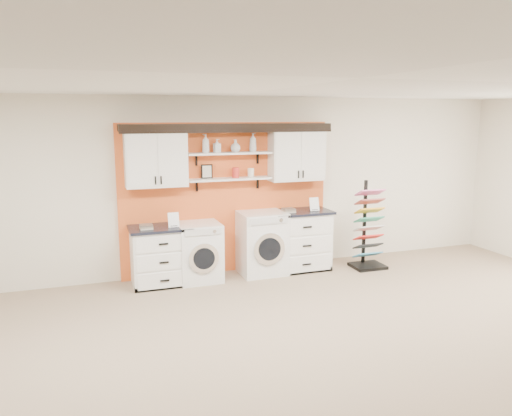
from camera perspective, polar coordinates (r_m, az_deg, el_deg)
name	(u,v)px	position (r m, az deg, el deg)	size (l,w,h in m)	color
floor	(349,396)	(4.91, 10.60, -20.32)	(10.00, 10.00, 0.00)	gray
ceiling	(361,78)	(4.23, 11.91, 14.34)	(10.00, 10.00, 0.00)	white
wall_back	(226,186)	(8.00, -3.43, 2.58)	(10.00, 10.00, 0.00)	silver
accent_panel	(227,198)	(8.00, -3.35, 1.13)	(3.40, 0.07, 2.40)	orange
upper_cabinet_left	(156,159)	(7.52, -11.38, 5.56)	(0.90, 0.35, 0.84)	white
upper_cabinet_right	(296,155)	(8.14, 4.65, 6.10)	(0.90, 0.35, 0.84)	white
shelf_lower	(230,179)	(7.79, -3.04, 3.34)	(1.32, 0.28, 0.03)	white
shelf_upper	(229,153)	(7.75, -3.07, 6.27)	(1.32, 0.28, 0.03)	white
crown_molding	(229,127)	(7.75, -3.12, 9.21)	(3.30, 0.41, 0.13)	black
picture_frame	(207,171)	(7.74, -5.64, 4.18)	(0.18, 0.02, 0.22)	black
canister_red	(236,173)	(7.81, -2.34, 4.06)	(0.11, 0.11, 0.16)	red
canister_cream	(251,173)	(7.89, -0.60, 4.06)	(0.10, 0.10, 0.14)	silver
base_cabinet_left	(161,255)	(7.62, -10.83, -5.34)	(0.91, 0.66, 0.89)	white
base_cabinet_right	(299,240)	(8.23, 4.94, -3.67)	(1.01, 0.66, 0.99)	white
washer	(199,252)	(7.72, -6.55, -4.98)	(0.64, 0.71, 0.90)	white
dryer	(262,243)	(7.98, 0.68, -4.00)	(0.72, 0.71, 1.00)	white
sample_rack	(368,239)	(8.50, 12.68, -3.50)	(0.54, 0.45, 1.45)	black
soap_bottle_a	(206,143)	(7.65, -5.77, 7.35)	(0.11, 0.11, 0.28)	silver
soap_bottle_b	(217,146)	(7.69, -4.48, 7.10)	(0.09, 0.09, 0.21)	silver
soap_bottle_c	(235,146)	(7.78, -2.37, 7.11)	(0.15, 0.15, 0.19)	silver
soap_bottle_d	(253,142)	(7.86, -0.36, 7.51)	(0.11, 0.11, 0.29)	silver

